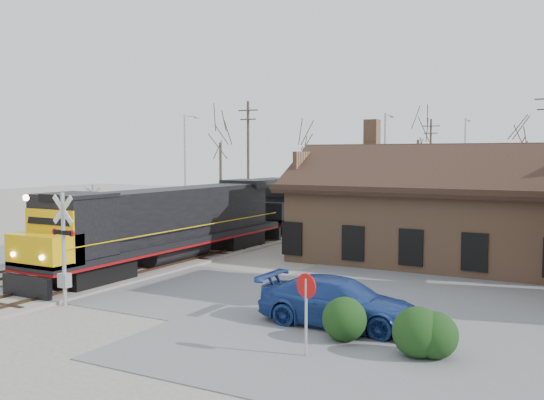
{
  "coord_description": "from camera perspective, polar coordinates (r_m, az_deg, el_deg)",
  "views": [
    {
      "loc": [
        20.1,
        -20.99,
        5.81
      ],
      "look_at": [
        3.7,
        9.0,
        3.26
      ],
      "focal_mm": 40.0,
      "sensor_mm": 36.0,
      "label": 1
    }
  ],
  "objects": [
    {
      "name": "ground",
      "position": [
        29.64,
        -14.9,
        -7.18
      ],
      "size": [
        140.0,
        140.0,
        0.0
      ],
      "primitive_type": "plane",
      "color": "#A6A196",
      "rests_on": "ground"
    },
    {
      "name": "road",
      "position": [
        29.64,
        -14.9,
        -7.15
      ],
      "size": [
        60.0,
        9.0,
        0.03
      ],
      "primitive_type": "cube",
      "color": "slate",
      "rests_on": "ground"
    },
    {
      "name": "parking_lot",
      "position": [
        25.74,
        23.53,
        -9.09
      ],
      "size": [
        22.0,
        26.0,
        0.03
      ],
      "primitive_type": "cube",
      "color": "slate",
      "rests_on": "ground"
    },
    {
      "name": "track_main",
      "position": [
        41.62,
        -0.51,
        -3.66
      ],
      "size": [
        3.4,
        90.0,
        0.24
      ],
      "color": "#A6A196",
      "rests_on": "ground"
    },
    {
      "name": "track_siding",
      "position": [
        43.97,
        -5.64,
        -3.26
      ],
      "size": [
        3.4,
        90.0,
        0.24
      ],
      "color": "#A6A196",
      "rests_on": "ground"
    },
    {
      "name": "depot",
      "position": [
        34.15,
        14.79,
        -1.59
      ],
      "size": [
        15.2,
        9.31,
        7.9
      ],
      "color": "#996B4F",
      "rests_on": "ground"
    },
    {
      "name": "locomotive_lead",
      "position": [
        32.37,
        -9.94,
        -2.19
      ],
      "size": [
        2.82,
        18.92,
        4.2
      ],
      "color": "black",
      "rests_on": "ground"
    },
    {
      "name": "locomotive_trailing",
      "position": [
        48.79,
        4.26,
        0.02
      ],
      "size": [
        2.82,
        18.92,
        3.97
      ],
      "color": "black",
      "rests_on": "ground"
    },
    {
      "name": "crossbuck_near",
      "position": [
        24.67,
        -19.0,
        -4.77
      ],
      "size": [
        1.25,
        0.33,
        4.38
      ],
      "rotation": [
        0.0,
        0.0,
        -0.07
      ],
      "color": "#A5A8AD",
      "rests_on": "ground"
    },
    {
      "name": "crossbuck_far",
      "position": [
        37.7,
        -16.45,
        -1.86
      ],
      "size": [
        1.09,
        0.53,
        4.04
      ],
      "rotation": [
        0.0,
        0.0,
        3.54
      ],
      "color": "#A5A8AD",
      "rests_on": "ground"
    },
    {
      "name": "do_not_enter_sign",
      "position": [
        17.58,
        3.23,
        -9.34
      ],
      "size": [
        0.7,
        0.26,
        2.44
      ],
      "rotation": [
        0.0,
        0.0,
        -0.3
      ],
      "color": "#A5A8AD",
      "rests_on": "ground"
    },
    {
      "name": "parked_car",
      "position": [
        20.94,
        6.37,
        -9.54
      ],
      "size": [
        5.67,
        2.33,
        1.64
      ],
      "primitive_type": "imported",
      "rotation": [
        0.0,
        0.0,
        1.56
      ],
      "color": "navy",
      "rests_on": "ground"
    },
    {
      "name": "hedge_a",
      "position": [
        19.35,
        6.84,
        -11.08
      ],
      "size": [
        1.39,
        1.39,
        1.39
      ],
      "primitive_type": "sphere",
      "color": "black",
      "rests_on": "ground"
    },
    {
      "name": "hedge_b",
      "position": [
        18.23,
        13.57,
        -12.01
      ],
      "size": [
        1.47,
        1.47,
        1.47
      ],
      "primitive_type": "sphere",
      "color": "black",
      "rests_on": "ground"
    },
    {
      "name": "hedge_c",
      "position": [
        18.27,
        15.05,
        -12.19
      ],
      "size": [
        1.35,
        1.35,
        1.35
      ],
      "primitive_type": "sphere",
      "color": "black",
      "rests_on": "ground"
    },
    {
      "name": "streetlight_a",
      "position": [
        50.32,
        -8.07,
        3.41
      ],
      "size": [
        0.25,
        2.04,
        9.12
      ],
      "color": "#A5A8AD",
      "rests_on": "ground"
    },
    {
      "name": "streetlight_b",
      "position": [
        46.28,
        10.62,
        3.19
      ],
      "size": [
        0.25,
        2.04,
        8.93
      ],
      "color": "#A5A8AD",
      "rests_on": "ground"
    },
    {
      "name": "streetlight_c",
      "position": [
        60.2,
        17.71,
        3.46
      ],
      "size": [
        0.25,
        2.04,
        9.27
      ],
      "color": "#A5A8AD",
      "rests_on": "ground"
    },
    {
      "name": "utility_pole_a",
      "position": [
        54.33,
        -2.26,
        3.95
      ],
      "size": [
        2.0,
        0.24,
        10.57
      ],
      "color": "#382D23",
      "rests_on": "ground"
    },
    {
      "name": "utility_pole_b",
      "position": [
        71.01,
        14.68,
        3.6
      ],
      "size": [
        2.0,
        0.24,
        9.86
      ],
      "color": "#382D23",
      "rests_on": "ground"
    },
    {
      "name": "tree_a",
      "position": [
        66.86,
        -4.88,
        6.44
      ],
      "size": [
        4.79,
        4.79,
        11.74
      ],
      "color": "#382D23",
      "rests_on": "ground"
    },
    {
      "name": "tree_b",
      "position": [
        65.07,
        3.44,
        5.19
      ],
      "size": [
        3.94,
        3.94,
        9.65
      ],
      "color": "#382D23",
      "rests_on": "ground"
    },
    {
      "name": "tree_c",
      "position": [
        73.06,
        13.6,
        6.52
      ],
      "size": [
        5.06,
        5.06,
        12.4
      ],
      "color": "#382D23",
      "rests_on": "ground"
    },
    {
      "name": "tree_d",
      "position": [
        64.64,
        22.03,
        5.32
      ],
      "size": [
        4.21,
        4.21,
        10.32
      ],
      "color": "#382D23",
      "rests_on": "ground"
    }
  ]
}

